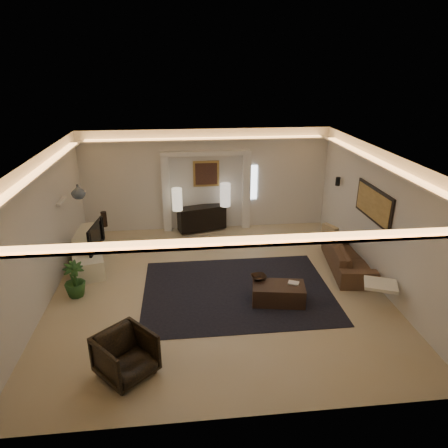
{
  "coord_description": "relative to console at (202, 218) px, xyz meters",
  "views": [
    {
      "loc": [
        -0.69,
        -7.64,
        4.58
      ],
      "look_at": [
        0.2,
        0.6,
        1.25
      ],
      "focal_mm": 32.3,
      "sensor_mm": 36.0,
      "label": 1
    }
  ],
  "objects": [
    {
      "name": "bowl",
      "position": [
        0.98,
        -3.67,
        0.05
      ],
      "size": [
        0.37,
        0.37,
        0.08
      ],
      "primitive_type": "imported",
      "rotation": [
        0.0,
        0.0,
        0.18
      ],
      "color": "black",
      "rests_on": "coffee_table"
    },
    {
      "name": "art_panel_gold",
      "position": [
        3.61,
        -2.95,
        1.3
      ],
      "size": [
        0.02,
        1.5,
        0.62
      ],
      "primitive_type": "cube",
      "color": "tan",
      "rests_on": "wall_right"
    },
    {
      "name": "media_ledge",
      "position": [
        -2.96,
        -1.52,
        -0.18
      ],
      "size": [
        1.28,
        2.71,
        0.49
      ],
      "primitive_type": "cube",
      "rotation": [
        0.0,
        0.0,
        0.25
      ],
      "color": "beige",
      "rests_on": "ground"
    },
    {
      "name": "sofa",
      "position": [
        3.31,
        -2.7,
        -0.09
      ],
      "size": [
        2.2,
        1.11,
        0.62
      ],
      "primitive_type": "imported",
      "rotation": [
        0.0,
        0.0,
        1.43
      ],
      "color": "#493119",
      "rests_on": "ground"
    },
    {
      "name": "wall_left",
      "position": [
        -3.34,
        -3.25,
        1.05
      ],
      "size": [
        0.0,
        7.0,
        7.0
      ],
      "primitive_type": "plane",
      "rotation": [
        1.57,
        0.0,
        1.57
      ],
      "color": "silver",
      "rests_on": "ground"
    },
    {
      "name": "daylight_slit",
      "position": [
        1.51,
        0.23,
        0.95
      ],
      "size": [
        0.25,
        0.03,
        1.0
      ],
      "primitive_type": "cube",
      "color": "white",
      "rests_on": "wall_back"
    },
    {
      "name": "painting_frame",
      "position": [
        0.16,
        0.22,
        1.25
      ],
      "size": [
        0.74,
        0.04,
        0.74
      ],
      "primitive_type": "cube",
      "color": "tan",
      "rests_on": "wall_back"
    },
    {
      "name": "cove_soffit",
      "position": [
        0.16,
        -3.25,
        2.22
      ],
      "size": [
        7.0,
        7.0,
        0.04
      ],
      "primitive_type": "cube",
      "color": "silver",
      "rests_on": "ceiling"
    },
    {
      "name": "pilaster_left",
      "position": [
        -0.99,
        0.15,
        0.7
      ],
      "size": [
        0.22,
        0.2,
        2.2
      ],
      "primitive_type": "cube",
      "color": "silver",
      "rests_on": "ground"
    },
    {
      "name": "armchair",
      "position": [
        -1.5,
        -5.73,
        -0.03
      ],
      "size": [
        1.12,
        1.12,
        0.73
      ],
      "primitive_type": "imported",
      "rotation": [
        0.0,
        0.0,
        0.73
      ],
      "color": "black",
      "rests_on": "ground"
    },
    {
      "name": "ginger_jar",
      "position": [
        -2.9,
        -1.77,
        1.44
      ],
      "size": [
        0.34,
        0.34,
        0.33
      ],
      "primitive_type": "imported",
      "rotation": [
        0.0,
        0.0,
        -0.05
      ],
      "color": "slate",
      "rests_on": "wall_niche"
    },
    {
      "name": "wall_front",
      "position": [
        0.16,
        -6.75,
        1.05
      ],
      "size": [
        7.0,
        0.0,
        7.0
      ],
      "primitive_type": "plane",
      "rotation": [
        -1.57,
        0.0,
        0.0
      ],
      "color": "silver",
      "rests_on": "ground"
    },
    {
      "name": "wall_niche",
      "position": [
        -3.28,
        -1.85,
        1.25
      ],
      "size": [
        0.1,
        0.55,
        0.04
      ],
      "primitive_type": "cube",
      "color": "silver",
      "rests_on": "wall_left"
    },
    {
      "name": "art_panel_frame",
      "position": [
        3.63,
        -2.95,
        1.3
      ],
      "size": [
        0.04,
        1.64,
        0.74
      ],
      "primitive_type": "cube",
      "color": "black",
      "rests_on": "wall_right"
    },
    {
      "name": "wall_back",
      "position": [
        0.16,
        0.25,
        1.05
      ],
      "size": [
        7.0,
        0.0,
        7.0
      ],
      "primitive_type": "plane",
      "rotation": [
        1.57,
        0.0,
        0.0
      ],
      "color": "silver",
      "rests_on": "ground"
    },
    {
      "name": "tv",
      "position": [
        -2.7,
        -1.91,
        0.36
      ],
      "size": [
        1.08,
        0.26,
        0.62
      ],
      "primitive_type": "imported",
      "rotation": [
        0.0,
        0.0,
        1.46
      ],
      "color": "black",
      "rests_on": "media_ledge"
    },
    {
      "name": "wall_right",
      "position": [
        3.66,
        -3.25,
        1.05
      ],
      "size": [
        0.0,
        7.0,
        7.0
      ],
      "primitive_type": "plane",
      "rotation": [
        1.57,
        0.0,
        -1.57
      ],
      "color": "silver",
      "rests_on": "ground"
    },
    {
      "name": "floor",
      "position": [
        0.16,
        -3.25,
        -0.4
      ],
      "size": [
        7.0,
        7.0,
        0.0
      ],
      "primitive_type": "plane",
      "color": "tan",
      "rests_on": "ground"
    },
    {
      "name": "painting_canvas",
      "position": [
        0.16,
        0.19,
        1.25
      ],
      "size": [
        0.62,
        0.02,
        0.62
      ],
      "primitive_type": "cube",
      "color": "#4C2D1E",
      "rests_on": "wall_back"
    },
    {
      "name": "alcove_header",
      "position": [
        0.16,
        0.15,
        1.85
      ],
      "size": [
        2.52,
        0.2,
        0.12
      ],
      "primitive_type": "cube",
      "color": "silver",
      "rests_on": "wall_back"
    },
    {
      "name": "console",
      "position": [
        0.0,
        0.0,
        0.0
      ],
      "size": [
        1.43,
        0.78,
        0.68
      ],
      "primitive_type": "cube",
      "rotation": [
        0.0,
        0.0,
        0.27
      ],
      "color": "black",
      "rests_on": "ground"
    },
    {
      "name": "ceiling",
      "position": [
        0.16,
        -3.25,
        2.5
      ],
      "size": [
        7.0,
        7.0,
        0.0
      ],
      "primitive_type": "plane",
      "rotation": [
        3.14,
        0.0,
        0.0
      ],
      "color": "white",
      "rests_on": "ground"
    },
    {
      "name": "wall_sconce",
      "position": [
        3.54,
        -1.05,
        1.28
      ],
      "size": [
        0.12,
        0.12,
        0.22
      ],
      "primitive_type": "cylinder",
      "color": "black",
      "rests_on": "wall_right"
    },
    {
      "name": "area_rug",
      "position": [
        0.56,
        -3.45,
        -0.39
      ],
      "size": [
        4.0,
        3.0,
        0.01
      ],
      "primitive_type": "cube",
      "color": "black",
      "rests_on": "ground"
    },
    {
      "name": "throw_pillow",
      "position": [
        3.14,
        -1.87,
        0.15
      ],
      "size": [
        0.31,
        0.47,
        0.45
      ],
      "primitive_type": "cube",
      "rotation": [
        0.0,
        0.0,
        0.42
      ],
      "color": "tan",
      "rests_on": "sofa"
    },
    {
      "name": "plant",
      "position": [
        -2.84,
        -3.26,
        -0.02
      ],
      "size": [
        0.58,
        0.58,
        0.77
      ],
      "primitive_type": "imported",
      "rotation": [
        0.0,
        0.0,
        0.49
      ],
      "color": "#26501F",
      "rests_on": "ground"
    },
    {
      "name": "pilaster_right",
      "position": [
        1.31,
        0.15,
        0.7
      ],
      "size": [
        0.22,
        0.2,
        2.2
      ],
      "primitive_type": "cube",
      "color": "silver",
      "rests_on": "ground"
    },
    {
      "name": "throw_blanket",
      "position": [
        3.25,
        -4.41,
        0.15
      ],
      "size": [
        0.76,
        0.7,
        0.07
      ],
      "primitive_type": "cube",
      "rotation": [
        0.0,
        0.0,
        -0.39
      ],
      "color": "silver",
      "rests_on": "sofa"
    },
    {
      "name": "coffee_table",
      "position": [
        1.34,
        -3.96,
        -0.2
      ],
      "size": [
        1.13,
        0.74,
        0.39
      ],
      "primitive_type": "cube",
      "rotation": [
        0.0,
        0.0,
        -0.17
      ],
      "color": "black",
      "rests_on": "ground"
    },
    {
      "name": "lamp_left",
      "position": [
        -0.68,
        -0.21,
        0.69
      ],
      "size": [
        0.35,
        0.35,
        0.63
      ],
      "primitive_type": "cylinder",
      "rotation": [
        0.0,
        0.0,
        -0.31
      ],
      "color": "beige",
      "rests_on": "console"
    },
    {
      "name": "magazine",
      "position": [
        1.65,
        -3.93,
        0.02
      ],
      "size": [
        0.26,
        0.23,
        0.03
      ],
      "primitive_type": "cube",
      "rotation": [
        0.0,
        0.0,
        -0.43
      ],
      "color": "beige",
      "rests_on": "coffee_table"
    },
    {
      "name": "figurine",
      "position": [
        -2.65,
        -0.54,
        0.24
      ],
      "size": [
        0.2,
        0.2,
        0.41
      ],
      "primitive_type": "cylinder",
      "rotation": [
        0.0,
        0.0,
        -0.38
      ],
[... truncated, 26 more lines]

